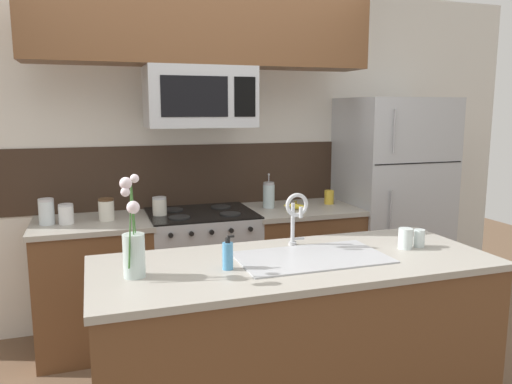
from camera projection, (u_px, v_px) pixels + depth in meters
rear_partition at (227, 155)px, 4.01m from camera, size 5.20×0.10×2.60m
splash_band at (192, 176)px, 3.89m from camera, size 3.10×0.01×0.48m
back_counter_left at (95, 285)px, 3.47m from camera, size 0.79×0.65×0.91m
back_counter_right at (300, 263)px, 3.95m from camera, size 0.86×0.65×0.91m
stove_range at (202, 273)px, 3.70m from camera, size 0.76×0.64×0.93m
microwave at (200, 97)px, 3.47m from camera, size 0.74×0.40×0.42m
upper_cabinet_band at (204, 21)px, 3.37m from camera, size 2.34×0.34×0.60m
refrigerator at (390, 205)px, 4.15m from camera, size 0.80×0.74×1.75m
storage_jar_tall at (46, 212)px, 3.28m from camera, size 0.10×0.10×0.17m
storage_jar_medium at (66, 214)px, 3.30m from camera, size 0.10×0.10×0.13m
storage_jar_short at (106, 209)px, 3.41m from camera, size 0.11×0.11×0.15m
storage_jar_squat at (160, 207)px, 3.52m from camera, size 0.10×0.10×0.14m
banana_bunch at (296, 206)px, 3.79m from camera, size 0.19×0.12×0.08m
french_press at (269, 195)px, 3.84m from camera, size 0.09×0.09×0.27m
coffee_tin at (329, 197)px, 4.00m from camera, size 0.08×0.08×0.11m
island_counter at (295, 343)px, 2.60m from camera, size 2.03×0.82×0.91m
kitchen_sink at (311, 271)px, 2.57m from camera, size 0.76×0.44×0.16m
sink_faucet at (296, 212)px, 2.72m from camera, size 0.14×0.14×0.31m
dish_soap_bottle at (228, 255)px, 2.37m from camera, size 0.06×0.05×0.16m
drinking_glass at (405, 238)px, 2.72m from camera, size 0.08×0.08×0.11m
spare_glass at (419, 238)px, 2.76m from camera, size 0.06×0.06×0.10m
flower_vase at (134, 247)px, 2.24m from camera, size 0.10×0.15×0.47m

